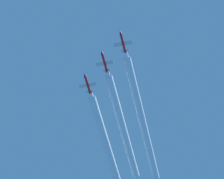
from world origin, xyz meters
TOP-DOWN VIEW (x-y plane):
  - jet_lead at (-10.79, 9.49)m, footprint 8.80×12.81m
  - jet_second_echelon at (0.06, 0.81)m, footprint 8.80×12.81m
  - jet_third_echelon at (10.91, -9.20)m, footprint 8.80×12.81m
  - smoke_trail_lead at (-10.79, -41.67)m, footprint 3.97×90.68m
  - smoke_trail_second_echelon at (0.06, -43.43)m, footprint 3.97×76.84m
  - smoke_trail_third_echelon at (10.91, -54.65)m, footprint 3.97×79.27m

SIDE VIEW (x-z plane):
  - smoke_trail_third_echelon at x=10.91m, z-range 216.19..220.16m
  - jet_third_echelon at x=10.91m, z-range 216.66..219.74m
  - smoke_trail_second_echelon at x=0.06m, z-range 217.92..221.89m
  - jet_second_echelon at x=0.06m, z-range 218.40..221.48m
  - smoke_trail_lead at x=-10.79m, z-range 218.98..222.95m
  - jet_lead at x=-10.79m, z-range 219.45..222.53m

